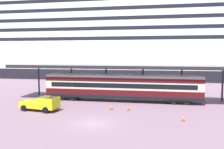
# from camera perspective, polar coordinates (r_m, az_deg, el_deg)

# --- Properties ---
(ground_plane) EXTENTS (400.00, 400.00, 0.00)m
(ground_plane) POSITION_cam_1_polar(r_m,az_deg,el_deg) (26.13, -4.34, -11.52)
(ground_plane) COLOR #715665
(cruise_ship) EXTENTS (175.52, 23.49, 36.21)m
(cruise_ship) POSITION_cam_1_polar(r_m,az_deg,el_deg) (75.56, 13.85, 8.28)
(cruise_ship) COLOR black
(cruise_ship) RESTS_ON ground
(platform_canopy) EXTENTS (37.02, 5.38, 5.89)m
(platform_canopy) POSITION_cam_1_polar(r_m,az_deg,el_deg) (37.34, 2.50, 2.21)
(platform_canopy) COLOR #B7B7B7
(platform_canopy) RESTS_ON ground
(train_carriage) EXTENTS (24.07, 2.81, 4.11)m
(train_carriage) POSITION_cam_1_polar(r_m,az_deg,el_deg) (37.20, 2.38, -2.89)
(train_carriage) COLOR black
(train_carriage) RESTS_ON ground
(service_truck) EXTENTS (5.46, 2.90, 2.02)m
(service_truck) POSITION_cam_1_polar(r_m,az_deg,el_deg) (32.45, -16.26, -6.63)
(service_truck) COLOR yellow
(service_truck) RESTS_ON ground
(traffic_cone_near) EXTENTS (0.36, 0.36, 0.76)m
(traffic_cone_near) POSITION_cam_1_polar(r_m,az_deg,el_deg) (27.89, 16.75, -9.85)
(traffic_cone_near) COLOR black
(traffic_cone_near) RESTS_ON ground
(traffic_cone_mid) EXTENTS (0.36, 0.36, 0.75)m
(traffic_cone_mid) POSITION_cam_1_polar(r_m,az_deg,el_deg) (31.58, 3.98, -7.91)
(traffic_cone_mid) COLOR black
(traffic_cone_mid) RESTS_ON ground
(traffic_cone_far) EXTENTS (0.36, 0.36, 0.69)m
(traffic_cone_far) POSITION_cam_1_polar(r_m,az_deg,el_deg) (31.99, -0.13, -7.79)
(traffic_cone_far) COLOR black
(traffic_cone_far) RESTS_ON ground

